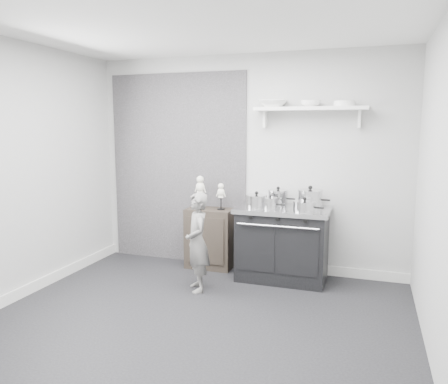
{
  "coord_description": "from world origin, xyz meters",
  "views": [
    {
      "loc": [
        1.49,
        -3.52,
        1.82
      ],
      "look_at": [
        -0.01,
        0.95,
        1.1
      ],
      "focal_mm": 35.0,
      "sensor_mm": 36.0,
      "label": 1
    }
  ],
  "objects": [
    {
      "name": "stove",
      "position": [
        0.54,
        1.48,
        0.44
      ],
      "size": [
        1.09,
        0.68,
        0.87
      ],
      "color": "black",
      "rests_on": "ground"
    },
    {
      "name": "room_shell",
      "position": [
        -0.09,
        0.15,
        1.64
      ],
      "size": [
        4.02,
        3.62,
        2.71
      ],
      "color": "#A8A7A5",
      "rests_on": "ground"
    },
    {
      "name": "skeleton_torso",
      "position": [
        -0.27,
        1.61,
        0.96
      ],
      "size": [
        0.11,
        0.07,
        0.39
      ],
      "primitive_type": null,
      "color": "white",
      "rests_on": "side_cabinet"
    },
    {
      "name": "pot_back_left",
      "position": [
        0.46,
        1.61,
        0.97
      ],
      "size": [
        0.33,
        0.24,
        0.23
      ],
      "color": "silver",
      "rests_on": "stove"
    },
    {
      "name": "skeleton_full",
      "position": [
        -0.55,
        1.61,
        1.01
      ],
      "size": [
        0.14,
        0.09,
        0.49
      ],
      "primitive_type": null,
      "color": "white",
      "rests_on": "side_cabinet"
    },
    {
      "name": "ground",
      "position": [
        0.0,
        0.0,
        0.0
      ],
      "size": [
        4.0,
        4.0,
        0.0
      ],
      "primitive_type": "plane",
      "color": "black",
      "rests_on": "ground"
    },
    {
      "name": "pot_front_right",
      "position": [
        0.82,
        1.3,
        0.93
      ],
      "size": [
        0.34,
        0.25,
        0.17
      ],
      "color": "silver",
      "rests_on": "stove"
    },
    {
      "name": "plate_stack",
      "position": [
        1.18,
        1.67,
        2.07
      ],
      "size": [
        0.24,
        0.24,
        0.06
      ],
      "primitive_type": "cylinder",
      "color": "white",
      "rests_on": "wall_shelf"
    },
    {
      "name": "pot_back_right",
      "position": [
        0.84,
        1.58,
        0.98
      ],
      "size": [
        0.38,
        0.29,
        0.26
      ],
      "color": "silver",
      "rests_on": "stove"
    },
    {
      "name": "wall_shelf",
      "position": [
        0.8,
        1.68,
        2.01
      ],
      "size": [
        1.3,
        0.26,
        0.24
      ],
      "color": "white",
      "rests_on": "room_shell"
    },
    {
      "name": "bowl_large",
      "position": [
        0.36,
        1.67,
        2.08
      ],
      "size": [
        0.34,
        0.34,
        0.08
      ],
      "primitive_type": "imported",
      "color": "white",
      "rests_on": "wall_shelf"
    },
    {
      "name": "pot_front_center",
      "position": [
        0.43,
        1.3,
        0.94
      ],
      "size": [
        0.25,
        0.16,
        0.17
      ],
      "color": "silver",
      "rests_on": "stove"
    },
    {
      "name": "side_cabinet",
      "position": [
        -0.42,
        1.61,
        0.39
      ],
      "size": [
        0.59,
        0.35,
        0.77
      ],
      "primitive_type": "cube",
      "color": "black",
      "rests_on": "ground"
    },
    {
      "name": "child",
      "position": [
        -0.28,
        0.81,
        0.55
      ],
      "size": [
        0.44,
        0.48,
        1.1
      ],
      "primitive_type": "imported",
      "rotation": [
        0.0,
        0.0,
        -0.99
      ],
      "color": "slate",
      "rests_on": "ground"
    },
    {
      "name": "bowl_small",
      "position": [
        0.8,
        1.67,
        2.08
      ],
      "size": [
        0.23,
        0.23,
        0.07
      ],
      "primitive_type": "imported",
      "color": "white",
      "rests_on": "wall_shelf"
    },
    {
      "name": "pot_front_left",
      "position": [
        0.25,
        1.35,
        0.95
      ],
      "size": [
        0.33,
        0.25,
        0.2
      ],
      "color": "silver",
      "rests_on": "stove"
    }
  ]
}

